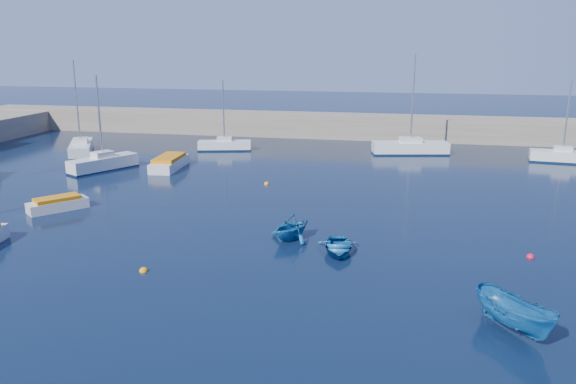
% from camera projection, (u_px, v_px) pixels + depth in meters
% --- Properties ---
extents(ground, '(220.00, 220.00, 0.00)m').
position_uv_depth(ground, '(269.00, 325.00, 21.77)').
color(ground, black).
rests_on(ground, ground).
extents(back_wall, '(96.00, 4.50, 2.60)m').
position_uv_depth(back_wall, '(362.00, 126.00, 64.99)').
color(back_wall, gray).
rests_on(back_wall, ground).
extents(sailboat_3, '(4.38, 6.08, 8.08)m').
position_uv_depth(sailboat_3, '(103.00, 163.00, 48.24)').
color(sailboat_3, silver).
rests_on(sailboat_3, ground).
extents(sailboat_4, '(4.93, 7.02, 9.04)m').
position_uv_depth(sailboat_4, '(81.00, 148.00, 55.63)').
color(sailboat_4, silver).
rests_on(sailboat_4, ground).
extents(sailboat_5, '(5.56, 2.78, 7.13)m').
position_uv_depth(sailboat_5, '(225.00, 145.00, 57.41)').
color(sailboat_5, silver).
rests_on(sailboat_5, ground).
extents(sailboat_6, '(7.64, 3.57, 9.66)m').
position_uv_depth(sailboat_6, '(410.00, 147.00, 55.51)').
color(sailboat_6, silver).
rests_on(sailboat_6, ground).
extents(sailboat_7, '(5.69, 2.14, 7.45)m').
position_uv_depth(sailboat_7, '(562.00, 156.00, 51.50)').
color(sailboat_7, silver).
rests_on(sailboat_7, ground).
extents(motorboat_1, '(3.34, 3.69, 0.91)m').
position_uv_depth(motorboat_1, '(58.00, 204.00, 36.73)').
color(motorboat_1, silver).
rests_on(motorboat_1, ground).
extents(motorboat_2, '(2.29, 5.57, 1.12)m').
position_uv_depth(motorboat_2, '(169.00, 163.00, 49.00)').
color(motorboat_2, silver).
rests_on(motorboat_2, ground).
extents(dinghy_center, '(2.61, 3.37, 0.64)m').
position_uv_depth(dinghy_center, '(338.00, 247.00, 29.27)').
color(dinghy_center, '#175F9E').
rests_on(dinghy_center, ground).
extents(dinghy_left, '(3.56, 3.70, 1.50)m').
position_uv_depth(dinghy_left, '(291.00, 227.00, 31.14)').
color(dinghy_left, '#175F9E').
rests_on(dinghy_left, ground).
extents(dinghy_right, '(3.35, 3.80, 1.43)m').
position_uv_depth(dinghy_right, '(515.00, 314.00, 21.12)').
color(dinghy_right, '#175F9E').
rests_on(dinghy_right, ground).
extents(buoy_0, '(0.43, 0.43, 0.43)m').
position_uv_depth(buoy_0, '(144.00, 271.00, 26.92)').
color(buoy_0, orange).
rests_on(buoy_0, ground).
extents(buoy_1, '(0.42, 0.42, 0.42)m').
position_uv_depth(buoy_1, '(530.00, 257.00, 28.68)').
color(buoy_1, red).
rests_on(buoy_1, ground).
extents(buoy_3, '(0.42, 0.42, 0.42)m').
position_uv_depth(buoy_3, '(267.00, 184.00, 43.60)').
color(buoy_3, orange).
rests_on(buoy_3, ground).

